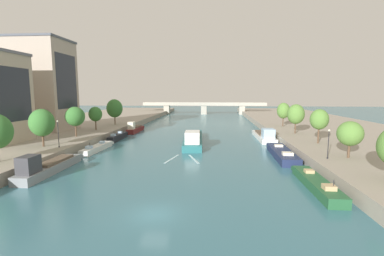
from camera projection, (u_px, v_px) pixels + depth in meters
ground_plane at (154, 214)px, 24.15m from camera, size 400.00×400.00×0.00m
quay_left at (74, 126)px, 81.43m from camera, size 36.00×170.00×1.68m
quay_right at (328, 129)px, 75.33m from camera, size 36.00×170.00×1.68m
barge_midriver at (193, 139)px, 57.98m from camera, size 4.80×22.36×3.51m
wake_behind_barge at (183, 159)px, 44.36m from camera, size 5.59×6.04×0.03m
moored_boat_left_downstream at (48, 166)px, 36.35m from camera, size 2.39×13.42×3.29m
moored_boat_left_gap_after at (97, 148)px, 50.70m from camera, size 2.15×11.15×2.13m
moored_boat_left_lone at (118, 137)px, 62.46m from camera, size 1.80×10.26×2.42m
moored_boat_left_end at (135, 129)px, 74.39m from camera, size 2.15×10.83×3.24m
moored_boat_right_gap_after at (316, 183)px, 30.87m from camera, size 2.18×12.60×2.17m
moored_boat_right_near at (282, 153)px, 45.77m from camera, size 3.27×14.40×2.32m
moored_boat_right_end at (264, 136)px, 62.92m from camera, size 3.37×16.17×3.12m
tree_left_distant at (42, 123)px, 45.70m from camera, size 4.08×4.08×6.47m
tree_left_by_lamp at (75, 116)px, 56.14m from camera, size 3.94×3.94×6.30m
tree_left_second at (95, 114)px, 66.49m from camera, size 3.26×3.26×5.76m
tree_left_third at (115, 108)px, 77.64m from camera, size 4.55×4.55×7.33m
tree_right_distant at (350, 134)px, 37.73m from camera, size 3.46×3.46×5.23m
tree_right_by_lamp at (319, 119)px, 48.57m from camera, size 3.23×3.23×6.26m
tree_right_far at (296, 114)px, 60.53m from camera, size 3.77×3.77×6.63m
tree_right_past_mid at (283, 111)px, 73.40m from camera, size 3.44×3.44×6.49m
lamppost_left_bank at (58, 133)px, 45.28m from camera, size 0.28×0.28×4.58m
lamppost_right_bank at (328, 143)px, 37.39m from camera, size 0.28×0.28×4.14m
building_left_corner at (41, 85)px, 65.63m from camera, size 13.80×11.37×22.06m
bridge_far at (204, 107)px, 136.41m from camera, size 62.10×4.40×5.96m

